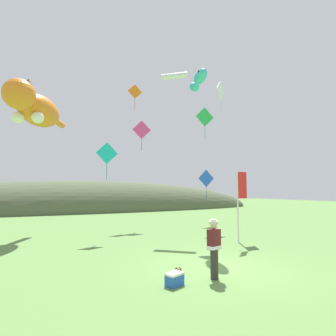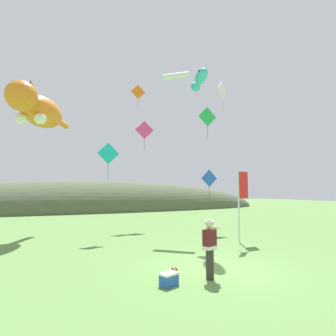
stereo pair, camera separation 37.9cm
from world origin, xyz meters
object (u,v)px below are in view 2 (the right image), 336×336
festival_attendant (210,247)px  kite_spool (174,271)px  kite_diamond_white (222,90)px  kite_tube_streamer (176,76)px  kite_diamond_pink (144,130)px  kite_diamond_green (207,117)px  kite_diamond_teal (108,154)px  kite_fish_windsock (200,78)px  kite_diamond_orange (138,92)px  picnic_cooler (169,279)px  kite_diamond_blue (209,178)px  kite_giant_cat (38,110)px  festival_banner_pole (241,195)px

festival_attendant → kite_spool: bearing=131.1°
kite_spool → kite_diamond_white: kite_diamond_white is taller
kite_tube_streamer → kite_diamond_pink: kite_tube_streamer is taller
kite_diamond_green → kite_diamond_teal: 8.49m
kite_fish_windsock → kite_diamond_teal: bearing=149.5°
kite_diamond_orange → picnic_cooler: bearing=-103.3°
kite_diamond_green → kite_diamond_blue: size_ratio=1.05×
kite_giant_cat → kite_diamond_orange: 9.08m
kite_diamond_green → kite_diamond_blue: kite_diamond_green is taller
kite_diamond_green → kite_tube_streamer: bearing=-161.8°
picnic_cooler → kite_giant_cat: size_ratio=0.09×
kite_fish_windsock → kite_diamond_blue: (3.90, 5.24, -5.38)m
kite_tube_streamer → kite_diamond_teal: 7.21m
festival_banner_pole → kite_diamond_blue: size_ratio=1.61×
kite_spool → kite_diamond_orange: bearing=78.2°
festival_banner_pole → kite_giant_cat: 12.47m
festival_attendant → festival_banner_pole: size_ratio=0.48×
kite_giant_cat → kite_tube_streamer: size_ratio=3.86×
kite_spool → kite_tube_streamer: kite_tube_streamer is taller
kite_diamond_pink → kite_diamond_blue: (4.95, -1.42, -3.73)m
kite_tube_streamer → kite_diamond_pink: size_ratio=0.71×
festival_banner_pole → kite_diamond_white: bearing=77.2°
kite_spool → picnic_cooler: (-0.58, -0.87, 0.08)m
kite_fish_windsock → kite_diamond_white: 2.20m
kite_diamond_pink → kite_spool: bearing=-103.6°
picnic_cooler → kite_spool: bearing=56.6°
kite_diamond_orange → kite_diamond_pink: 4.02m
kite_diamond_orange → kite_diamond_blue: kite_diamond_orange is taller
kite_diamond_pink → kite_diamond_blue: kite_diamond_pink is taller
festival_attendant → kite_tube_streamer: bearing=71.0°
kite_diamond_green → kite_fish_windsock: bearing=-126.8°
festival_attendant → kite_diamond_pink: bearing=80.9°
kite_spool → kite_diamond_orange: 17.12m
festival_attendant → kite_fish_windsock: size_ratio=0.76×
festival_banner_pole → kite_diamond_orange: (-2.66, 9.74, 8.57)m
picnic_cooler → kite_diamond_green: kite_diamond_green is taller
kite_giant_cat → kite_diamond_teal: (3.81, -1.64, -2.57)m
kite_diamond_pink → kite_diamond_white: kite_diamond_white is taller
kite_giant_cat → kite_spool: bearing=-62.7°
kite_spool → kite_fish_windsock: (3.77, 4.58, 8.89)m
picnic_cooler → kite_fish_windsock: kite_fish_windsock is taller
kite_diamond_pink → kite_diamond_teal: kite_diamond_pink is taller
kite_diamond_orange → kite_diamond_teal: 9.10m
kite_fish_windsock → kite_diamond_green: 5.19m
festival_attendant → kite_giant_cat: bearing=118.7°
festival_banner_pole → kite_diamond_teal: size_ratio=1.71×
kite_spool → kite_fish_windsock: bearing=50.5°
kite_spool → kite_diamond_teal: 8.67m
kite_spool → festival_banner_pole: (5.35, 3.20, 2.31)m
kite_fish_windsock → kite_diamond_pink: kite_fish_windsock is taller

